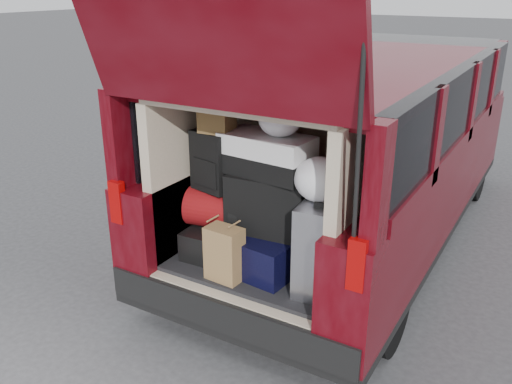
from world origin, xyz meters
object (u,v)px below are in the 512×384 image
silver_roller (321,247)px  red_duffel (218,209)px  backpack (213,161)px  twotone_duffel (267,155)px  black_hardshell (220,239)px  kraft_bag (224,254)px  navy_hardshell (270,248)px  black_soft_case (271,203)px

silver_roller → red_duffel: bearing=168.3°
backpack → red_duffel: bearing=11.1°
twotone_duffel → red_duffel: bearing=-167.6°
black_hardshell → kraft_bag: bearing=-53.9°
navy_hardshell → silver_roller: silver_roller is taller
kraft_bag → twotone_duffel: 0.71m
kraft_bag → twotone_duffel: (0.13, 0.34, 0.62)m
navy_hardshell → black_soft_case: 0.33m
red_duffel → twotone_duffel: (0.37, 0.05, 0.45)m
black_hardshell → kraft_bag: 0.40m
black_hardshell → red_duffel: bearing=-101.9°
kraft_bag → black_soft_case: bearing=68.6°
black_hardshell → silver_roller: silver_roller is taller
backpack → kraft_bag: bearing=-34.7°
navy_hardshell → kraft_bag: size_ratio=1.62×
kraft_bag → twotone_duffel: twotone_duffel is taller
black_soft_case → twotone_duffel: bearing=177.1°
kraft_bag → backpack: backpack is taller
silver_roller → twotone_duffel: size_ratio=1.00×
backpack → silver_roller: bearing=6.3°
navy_hardshell → silver_roller: (0.44, -0.11, 0.17)m
silver_roller → twotone_duffel: bearing=158.4°
red_duffel → kraft_bag: bearing=-59.8°
black_hardshell → silver_roller: 0.87m
kraft_bag → backpack: (-0.27, 0.29, 0.52)m
red_duffel → backpack: size_ratio=1.04×
kraft_bag → black_soft_case: size_ratio=0.67×
navy_hardshell → silver_roller: size_ratio=1.00×
silver_roller → kraft_bag: size_ratio=1.62×
kraft_bag → navy_hardshell: bearing=66.2°
navy_hardshell → black_hardshell: bearing=-171.8°
black_hardshell → twotone_duffel: twotone_duffel is taller
red_duffel → backpack: bearing=169.4°
silver_roller → black_soft_case: (-0.44, 0.14, 0.16)m
black_hardshell → black_soft_case: bearing=2.8°
kraft_bag → twotone_duffel: size_ratio=0.61×
kraft_bag → red_duffel: red_duffel is taller
silver_roller → red_duffel: 0.85m
black_hardshell → twotone_duffel: bearing=3.1°
backpack → black_soft_case: bearing=18.3°
navy_hardshell → red_duffel: 0.47m
navy_hardshell → backpack: bearing=-170.3°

